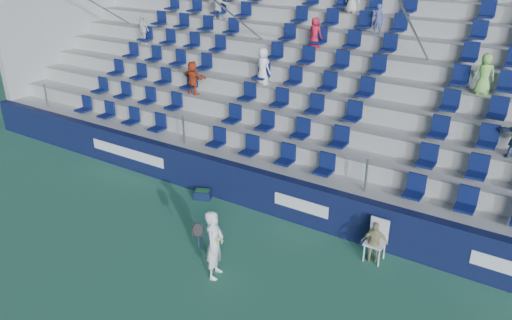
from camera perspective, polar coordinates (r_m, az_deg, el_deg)
The scene contains 7 objects.
ground at distance 12.35m, azimuth -7.99°, elevation -11.55°, with size 70.00×70.00×0.00m, color #327557.
sponsor_wall at distance 14.18m, azimuth 0.09°, elevation -3.39°, with size 24.00×0.32×1.20m.
grandstand at distance 17.81m, azimuth 9.02°, elevation 7.49°, with size 24.00×8.17×6.63m.
tennis_player at distance 11.41m, azimuth -4.78°, elevation -9.58°, with size 0.69×0.70×1.68m.
line_judge_chair at distance 12.42m, azimuth 13.68°, elevation -8.52°, with size 0.46×0.47×1.05m.
line_judge at distance 12.33m, azimuth 13.40°, elevation -9.12°, with size 0.63×0.26×1.07m, color tan.
ball_bin at distance 14.97m, azimuth -6.11°, elevation -3.88°, with size 0.59×0.50×0.29m.
Camera 1 is at (6.77, -7.43, 7.18)m, focal length 35.00 mm.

